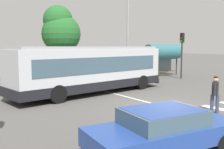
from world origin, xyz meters
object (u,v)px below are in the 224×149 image
(city_transit_bus, at_px, (92,69))
(background_tree_right, at_px, (60,30))
(parked_car_charcoal, at_px, (61,68))
(traffic_light_far_corner, at_px, (182,48))
(foreground_sedan, at_px, (164,129))
(parked_car_teal, at_px, (6,70))
(parked_car_blue, at_px, (85,67))
(pedestrian_crossing_street, at_px, (215,92))
(twin_arm_street_lamp, at_px, (128,18))
(bus_stop_shelter, at_px, (163,52))
(parked_car_champagne, at_px, (38,69))

(city_transit_bus, relative_size, background_tree_right, 1.49)
(parked_car_charcoal, relative_size, traffic_light_far_corner, 1.06)
(foreground_sedan, height_order, traffic_light_far_corner, traffic_light_far_corner)
(parked_car_teal, distance_m, parked_car_blue, 8.35)
(pedestrian_crossing_street, bearing_deg, foreground_sedan, -159.61)
(city_transit_bus, height_order, parked_car_blue, city_transit_bus)
(city_transit_bus, distance_m, parked_car_teal, 11.78)
(pedestrian_crossing_street, distance_m, parked_car_charcoal, 18.81)
(traffic_light_far_corner, height_order, background_tree_right, background_tree_right)
(traffic_light_far_corner, height_order, twin_arm_street_lamp, twin_arm_street_lamp)
(bus_stop_shelter, bearing_deg, background_tree_right, 134.18)
(pedestrian_crossing_street, distance_m, twin_arm_street_lamp, 15.08)
(parked_car_charcoal, bearing_deg, bus_stop_shelter, -37.86)
(parked_car_teal, height_order, parked_car_blue, same)
(pedestrian_crossing_street, bearing_deg, parked_car_blue, 79.23)
(parked_car_charcoal, xyz_separation_m, background_tree_right, (0.63, 1.47, 4.10))
(parked_car_blue, bearing_deg, background_tree_right, 146.17)
(parked_car_teal, distance_m, parked_car_champagne, 2.92)
(traffic_light_far_corner, xyz_separation_m, twin_arm_street_lamp, (-3.55, 3.75, 2.87))
(foreground_sedan, distance_m, parked_car_champagne, 20.82)
(city_transit_bus, relative_size, parked_car_charcoal, 2.46)
(bus_stop_shelter, bearing_deg, parked_car_champagne, 150.36)
(parked_car_teal, distance_m, traffic_light_far_corner, 16.81)
(city_transit_bus, xyz_separation_m, foreground_sedan, (-3.32, -9.66, -0.82))
(parked_car_teal, bearing_deg, parked_car_champagne, -11.38)
(parked_car_teal, xyz_separation_m, traffic_light_far_corner, (13.64, -9.59, 2.14))
(pedestrian_crossing_street, bearing_deg, bus_stop_shelter, 53.11)
(foreground_sedan, relative_size, parked_car_champagne, 1.03)
(parked_car_champagne, xyz_separation_m, twin_arm_street_lamp, (7.24, -5.27, 5.02))
(parked_car_teal, height_order, bus_stop_shelter, bus_stop_shelter)
(parked_car_blue, bearing_deg, pedestrian_crossing_street, -100.77)
(parked_car_charcoal, bearing_deg, pedestrian_crossing_street, -92.16)
(city_transit_bus, xyz_separation_m, twin_arm_street_lamp, (7.40, 5.60, 4.20))
(pedestrian_crossing_street, relative_size, parked_car_charcoal, 0.38)
(parked_car_champagne, bearing_deg, background_tree_right, 28.19)
(foreground_sedan, xyz_separation_m, bus_stop_shelter, (14.56, 14.22, 1.65))
(parked_car_teal, relative_size, parked_car_blue, 1.01)
(twin_arm_street_lamp, bearing_deg, parked_car_charcoal, 129.82)
(parked_car_teal, relative_size, background_tree_right, 0.61)
(city_transit_bus, relative_size, parked_car_blue, 2.47)
(foreground_sedan, bearing_deg, parked_car_blue, 66.67)
(parked_car_blue, height_order, background_tree_right, background_tree_right)
(foreground_sedan, distance_m, parked_car_charcoal, 21.67)
(traffic_light_far_corner, bearing_deg, parked_car_teal, 144.90)
(parked_car_champagne, xyz_separation_m, parked_car_charcoal, (2.62, 0.27, 0.00))
(parked_car_charcoal, distance_m, background_tree_right, 4.41)
(parked_car_blue, bearing_deg, traffic_light_far_corner, -60.22)
(parked_car_charcoal, xyz_separation_m, parked_car_blue, (2.86, -0.02, 0.00))
(twin_arm_street_lamp, distance_m, background_tree_right, 8.12)
(parked_car_teal, relative_size, traffic_light_far_corner, 1.06)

